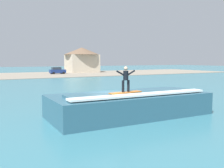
{
  "coord_description": "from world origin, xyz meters",
  "views": [
    {
      "loc": [
        -8.13,
        -15.48,
        3.71
      ],
      "look_at": [
        0.79,
        1.21,
        1.91
      ],
      "focal_mm": 40.59,
      "sensor_mm": 36.0,
      "label": 1
    }
  ],
  "objects_px": {
    "wave_crest": "(130,104)",
    "house_gabled_white": "(82,59)",
    "surfboard": "(126,92)",
    "surfer": "(126,78)",
    "car_far_shore": "(57,71)"
  },
  "relations": [
    {
      "from": "wave_crest",
      "to": "house_gabled_white",
      "type": "height_order",
      "value": "house_gabled_white"
    },
    {
      "from": "surfboard",
      "to": "surfer",
      "type": "relative_size",
      "value": 1.45
    },
    {
      "from": "wave_crest",
      "to": "house_gabled_white",
      "type": "distance_m",
      "value": 59.06
    },
    {
      "from": "surfer",
      "to": "surfboard",
      "type": "bearing_deg",
      "value": 64.57
    },
    {
      "from": "surfboard",
      "to": "house_gabled_white",
      "type": "xyz_separation_m",
      "value": [
        19.25,
        56.68,
        2.45
      ]
    },
    {
      "from": "car_far_shore",
      "to": "house_gabled_white",
      "type": "relative_size",
      "value": 0.39
    },
    {
      "from": "wave_crest",
      "to": "surfer",
      "type": "xyz_separation_m",
      "value": [
        -0.77,
        -0.7,
        1.83
      ]
    },
    {
      "from": "house_gabled_white",
      "to": "wave_crest",
      "type": "bearing_deg",
      "value": -108.28
    },
    {
      "from": "wave_crest",
      "to": "car_far_shore",
      "type": "distance_m",
      "value": 51.65
    },
    {
      "from": "surfboard",
      "to": "house_gabled_white",
      "type": "distance_m",
      "value": 59.91
    },
    {
      "from": "car_far_shore",
      "to": "house_gabled_white",
      "type": "height_order",
      "value": "house_gabled_white"
    },
    {
      "from": "wave_crest",
      "to": "surfboard",
      "type": "xyz_separation_m",
      "value": [
        -0.76,
        -0.69,
        0.91
      ]
    },
    {
      "from": "surfer",
      "to": "car_far_shore",
      "type": "xyz_separation_m",
      "value": [
        10.33,
        51.46,
        -1.66
      ]
    },
    {
      "from": "wave_crest",
      "to": "house_gabled_white",
      "type": "relative_size",
      "value": 1.01
    },
    {
      "from": "surfer",
      "to": "car_far_shore",
      "type": "bearing_deg",
      "value": 78.65
    }
  ]
}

